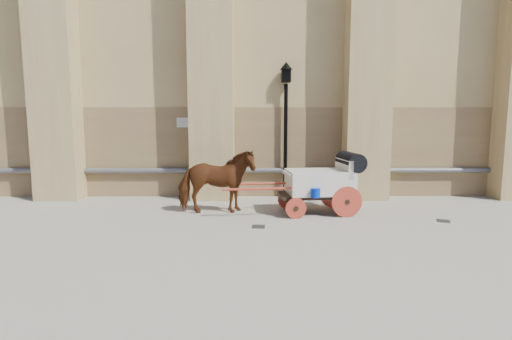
{
  "coord_description": "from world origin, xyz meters",
  "views": [
    {
      "loc": [
        0.32,
        -9.38,
        2.63
      ],
      "look_at": [
        0.41,
        1.55,
        1.22
      ],
      "focal_mm": 28.0,
      "sensor_mm": 36.0,
      "label": 1
    }
  ],
  "objects": [
    {
      "name": "drain_grate_far",
      "position": [
        5.24,
        0.62,
        0.01
      ],
      "size": [
        0.42,
        0.42,
        0.01
      ],
      "primitive_type": "cube",
      "rotation": [
        0.0,
        0.0,
        -0.39
      ],
      "color": "black",
      "rests_on": "ground"
    },
    {
      "name": "drain_grate_near",
      "position": [
        0.46,
        0.11,
        0.01
      ],
      "size": [
        0.34,
        0.34,
        0.01
      ],
      "primitive_type": "cube",
      "rotation": [
        0.0,
        0.0,
        -0.08
      ],
      "color": "black",
      "rests_on": "ground"
    },
    {
      "name": "carriage",
      "position": [
        2.31,
        1.58,
        0.92
      ],
      "size": [
        3.97,
        1.51,
        1.7
      ],
      "rotation": [
        0.0,
        0.0,
        0.11
      ],
      "color": "black",
      "rests_on": "ground"
    },
    {
      "name": "horse",
      "position": [
        -0.7,
        1.54,
        0.89
      ],
      "size": [
        2.21,
        1.19,
        1.79
      ],
      "primitive_type": "imported",
      "rotation": [
        0.0,
        0.0,
        1.68
      ],
      "color": "#5A2D11",
      "rests_on": "ground"
    },
    {
      "name": "ground",
      "position": [
        0.0,
        0.0,
        0.0
      ],
      "size": [
        90.0,
        90.0,
        0.0
      ],
      "primitive_type": "plane",
      "color": "gray",
      "rests_on": "ground"
    },
    {
      "name": "street_lamp",
      "position": [
        1.4,
        3.8,
        2.38
      ],
      "size": [
        0.42,
        0.42,
        4.45
      ],
      "color": "black",
      "rests_on": "ground"
    }
  ]
}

